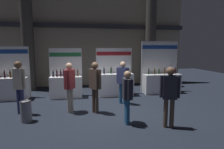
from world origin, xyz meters
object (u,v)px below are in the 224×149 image
exhibitor_booth_1 (66,85)px  visitor_0 (127,93)px  trash_bin (26,111)px  exhibitor_booth_2 (115,83)px  visitor_1 (95,83)px  visitor_2 (170,92)px  visitor_4 (123,79)px  visitor_3 (70,83)px  exhibitor_booth_0 (6,86)px  exhibitor_booth_3 (161,81)px  visitor_5 (19,83)px

exhibitor_booth_1 → visitor_0: bearing=-60.4°
trash_bin → visitor_0: size_ratio=0.41×
visitor_0 → exhibitor_booth_2: bearing=178.2°
visitor_0 → visitor_1: size_ratio=0.90×
visitor_2 → visitor_4: (-0.74, 2.44, -0.00)m
exhibitor_booth_1 → visitor_3: 2.15m
visitor_0 → visitor_2: visitor_2 is taller
visitor_0 → visitor_4: 2.01m
exhibitor_booth_2 → visitor_4: exhibitor_booth_2 is taller
exhibitor_booth_1 → visitor_2: 4.96m
visitor_3 → visitor_4: 2.14m
exhibitor_booth_0 → exhibitor_booth_3: (7.19, -0.05, 0.02)m
exhibitor_booth_2 → visitor_2: (0.76, -3.83, 0.42)m
exhibitor_booth_2 → visitor_1: bearing=-117.4°
exhibitor_booth_1 → visitor_1: (1.11, -2.32, 0.48)m
visitor_5 → exhibitor_booth_2: bearing=-124.0°
visitor_5 → exhibitor_booth_0: bearing=-32.1°
exhibitor_booth_3 → visitor_2: exhibitor_booth_3 is taller
exhibitor_booth_3 → visitor_3: exhibitor_booth_3 is taller
exhibitor_booth_2 → exhibitor_booth_0: bearing=178.5°
visitor_1 → exhibitor_booth_1: bearing=170.5°
exhibitor_booth_0 → visitor_4: exhibitor_booth_0 is taller
visitor_0 → visitor_3: visitor_3 is taller
exhibitor_booth_3 → visitor_0: 4.39m
exhibitor_booth_1 → visitor_1: size_ratio=1.26×
exhibitor_booth_0 → exhibitor_booth_3: bearing=-0.4°
trash_bin → visitor_3: (1.30, 0.61, 0.71)m
exhibitor_booth_2 → visitor_3: (-2.02, -2.02, 0.43)m
exhibitor_booth_1 → visitor_2: (3.03, -3.90, 0.45)m
exhibitor_booth_2 → visitor_4: bearing=-89.1°
visitor_1 → visitor_5: bearing=-133.0°
exhibitor_booth_0 → visitor_1: exhibitor_booth_0 is taller
visitor_5 → visitor_4: bearing=-143.4°
trash_bin → visitor_1: visitor_1 is taller
visitor_1 → visitor_2: bearing=15.4°
exhibitor_booth_1 → visitor_3: size_ratio=1.28×
exhibitor_booth_2 → exhibitor_booth_3: exhibitor_booth_3 is taller
exhibitor_booth_2 → visitor_5: (-3.67, -1.90, 0.47)m
trash_bin → visitor_4: 3.64m
trash_bin → visitor_3: visitor_3 is taller
visitor_1 → visitor_3: (-0.86, 0.23, -0.02)m
visitor_4 → visitor_5: (-3.70, -0.52, 0.05)m
visitor_0 → visitor_5: 3.65m
exhibitor_booth_1 → visitor_0: exhibitor_booth_1 is taller
exhibitor_booth_0 → visitor_1: bearing=-33.1°
exhibitor_booth_0 → visitor_4: size_ratio=1.35×
exhibitor_booth_2 → visitor_4: 1.45m
visitor_2 → trash_bin: bearing=3.6°
visitor_3 → visitor_0: bearing=82.8°
visitor_1 → visitor_5: 2.53m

